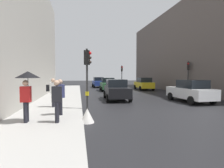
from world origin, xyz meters
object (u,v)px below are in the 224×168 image
(car_dark_suv, at_px, (116,90))
(pedestrian_with_grey_backpack, at_px, (59,95))
(pedestrian_with_umbrella, at_px, (27,82))
(car_yellow_taxi, at_px, (144,84))
(pedestrian_with_black_backpack, at_px, (53,91))
(warning_sign_triangle, at_px, (87,115))
(traffic_light_far_median, at_px, (122,73))
(traffic_light_mid_street, at_px, (188,72))
(car_blue_van, at_px, (98,82))
(pedestrian_in_dark_coat, at_px, (57,99))
(car_green_estate, at_px, (108,84))
(traffic_light_near_right, at_px, (87,68))
(car_white_compact, at_px, (191,91))

(car_dark_suv, relative_size, pedestrian_with_grey_backpack, 2.43)
(pedestrian_with_umbrella, bearing_deg, car_yellow_taxi, 55.64)
(pedestrian_with_black_backpack, distance_m, warning_sign_triangle, 4.10)
(traffic_light_far_median, distance_m, warning_sign_triangle, 21.45)
(traffic_light_mid_street, relative_size, car_yellow_taxi, 0.85)
(traffic_light_mid_street, bearing_deg, car_blue_van, 122.51)
(warning_sign_triangle, bearing_deg, pedestrian_in_dark_coat, -165.69)
(traffic_light_mid_street, xyz_separation_m, pedestrian_in_dark_coat, (-12.76, -10.25, -1.38))
(car_green_estate, distance_m, pedestrian_in_dark_coat, 16.97)
(car_green_estate, distance_m, warning_sign_triangle, 16.35)
(traffic_light_mid_street, relative_size, car_green_estate, 0.85)
(car_blue_van, distance_m, pedestrian_with_black_backpack, 20.33)
(traffic_light_far_median, bearing_deg, car_green_estate, -124.70)
(traffic_light_near_right, distance_m, car_blue_van, 20.91)
(car_white_compact, bearing_deg, car_dark_suv, 156.96)
(car_green_estate, xyz_separation_m, pedestrian_with_black_backpack, (-5.46, -12.46, 0.29))
(traffic_light_far_median, distance_m, car_dark_suv, 13.84)
(car_dark_suv, xyz_separation_m, warning_sign_triangle, (-2.84, -7.08, -0.55))
(car_blue_van, bearing_deg, pedestrian_in_dark_coat, -100.35)
(car_white_compact, distance_m, pedestrian_with_black_backpack, 10.38)
(car_blue_van, bearing_deg, car_white_compact, -73.97)
(car_blue_van, distance_m, car_green_estate, 7.26)
(pedestrian_in_dark_coat, distance_m, warning_sign_triangle, 1.54)
(car_yellow_taxi, xyz_separation_m, warning_sign_triangle, (-8.83, -16.46, -0.55))
(car_white_compact, xyz_separation_m, car_dark_suv, (-5.50, 2.34, 0.00))
(car_yellow_taxi, distance_m, pedestrian_with_black_backpack, 16.87)
(pedestrian_in_dark_coat, xyz_separation_m, warning_sign_triangle, (1.27, 0.32, -0.81))
(pedestrian_with_grey_backpack, height_order, pedestrian_in_dark_coat, same)
(car_green_estate, bearing_deg, pedestrian_with_grey_backpack, -108.01)
(pedestrian_with_umbrella, height_order, warning_sign_triangle, pedestrian_with_umbrella)
(pedestrian_in_dark_coat, bearing_deg, warning_sign_triangle, 14.31)
(car_white_compact, xyz_separation_m, warning_sign_triangle, (-8.34, -4.74, -0.55))
(car_yellow_taxi, xyz_separation_m, car_blue_van, (-5.80, 6.74, 0.00))
(traffic_light_near_right, bearing_deg, pedestrian_with_black_backpack, 155.99)
(traffic_light_mid_street, relative_size, pedestrian_with_umbrella, 1.70)
(pedestrian_with_grey_backpack, relative_size, pedestrian_with_black_backpack, 1.00)
(car_yellow_taxi, bearing_deg, car_green_estate, -174.60)
(traffic_light_far_median, relative_size, car_green_estate, 0.86)
(traffic_light_near_right, height_order, car_white_compact, traffic_light_near_right)
(traffic_light_far_median, bearing_deg, pedestrian_with_grey_backpack, -112.23)
(traffic_light_mid_street, distance_m, car_yellow_taxi, 7.24)
(pedestrian_with_black_backpack, xyz_separation_m, warning_sign_triangle, (1.96, -3.50, -0.84))
(car_green_estate, bearing_deg, car_white_compact, -66.68)
(car_blue_van, bearing_deg, pedestrian_with_black_backpack, -104.22)
(car_blue_van, bearing_deg, pedestrian_with_grey_backpack, -101.15)
(car_white_compact, distance_m, pedestrian_in_dark_coat, 10.86)
(car_dark_suv, height_order, car_green_estate, same)
(car_green_estate, relative_size, pedestrian_in_dark_coat, 2.41)
(traffic_light_mid_street, relative_size, pedestrian_with_black_backpack, 2.05)
(traffic_light_mid_street, relative_size, warning_sign_triangle, 5.59)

